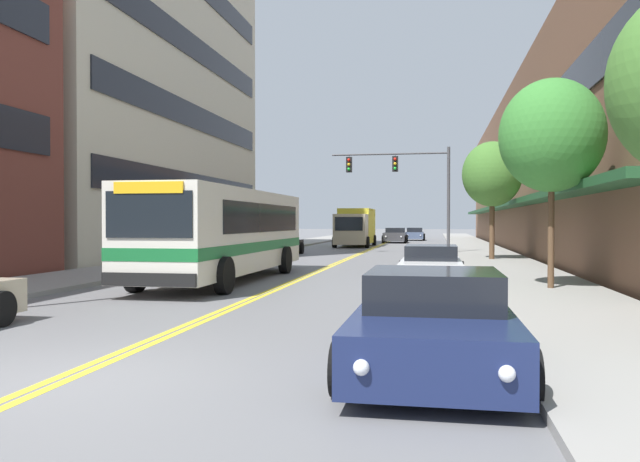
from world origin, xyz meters
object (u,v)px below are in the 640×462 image
Objects in this scene: traffic_signal_mast at (407,178)px; street_tree_right_far at (492,174)px; street_tree_right_mid at (552,136)px; car_slate_blue_moving_lead at (415,234)px; car_navy_parked_right_foreground at (433,325)px; car_charcoal_parked_left_near at (281,244)px; car_dark_grey_moving_second at (395,236)px; car_white_parked_right_mid at (431,267)px; city_bus at (227,230)px; box_truck at (355,227)px.

street_tree_right_far is (4.35, -6.41, -0.35)m from traffic_signal_mast.
traffic_signal_mast is 20.20m from street_tree_right_mid.
car_navy_parked_right_foreground is at bearing -87.89° from car_slate_blue_moving_lead.
car_charcoal_parked_left_near is 22.57m from car_dark_grey_moving_second.
car_slate_blue_moving_lead is 27.68m from traffic_signal_mast.
car_slate_blue_moving_lead reaches higher than car_white_parked_right_mid.
car_dark_grey_moving_second is at bearing 103.51° from street_tree_right_far.
city_bus is at bearing -94.74° from car_dark_grey_moving_second.
city_bus is at bearing -95.86° from car_slate_blue_moving_lead.
city_bus reaches higher than car_dark_grey_moving_second.
car_slate_blue_moving_lead is at bearing 96.28° from street_tree_right_mid.
car_navy_parked_right_foreground is 0.76× the size of street_tree_right_mid.
street_tree_right_far is at bearing 91.78° from street_tree_right_mid.
car_charcoal_parked_left_near is at bearing 108.01° from car_navy_parked_right_foreground.
box_truck is (2.70, 12.87, 0.88)m from car_charcoal_parked_left_near.
car_dark_grey_moving_second is (-3.61, 49.03, 0.05)m from car_navy_parked_right_foreground.
car_navy_parked_right_foreground is 0.76× the size of street_tree_right_far.
car_charcoal_parked_left_near reaches higher than car_dark_grey_moving_second.
car_navy_parked_right_foreground is (8.80, -27.06, -0.04)m from car_charcoal_parked_left_near.
car_navy_parked_right_foreground is at bearing -107.79° from street_tree_right_mid.
car_navy_parked_right_foreground is 10.74m from street_tree_right_mid.
car_slate_blue_moving_lead is 17.23m from box_truck.
traffic_signal_mast is (0.42, -27.40, 3.92)m from car_slate_blue_moving_lead.
car_charcoal_parked_left_near is 0.93× the size of car_dark_grey_moving_second.
box_truck is at bearing 112.52° from traffic_signal_mast.
car_white_parked_right_mid is at bearing -84.81° from car_dark_grey_moving_second.
car_slate_blue_moving_lead is (-2.09, 56.66, 0.02)m from car_navy_parked_right_foreground.
traffic_signal_mast is 1.24× the size of street_tree_right_far.
car_navy_parked_right_foreground is 0.93× the size of car_dark_grey_moving_second.
car_white_parked_right_mid is at bearing -8.99° from city_bus.
car_dark_grey_moving_second is at bearing 74.75° from box_truck.
street_tree_right_mid is at bearing -55.71° from car_charcoal_parked_left_near.
box_truck is at bearing 101.47° from car_white_parked_right_mid.
street_tree_right_mid is at bearing -76.37° from traffic_signal_mast.
street_tree_right_mid reaches higher than car_dark_grey_moving_second.
car_dark_grey_moving_second reaches higher than car_navy_parked_right_foreground.
car_navy_parked_right_foreground is at bearing -71.99° from car_charcoal_parked_left_near.
box_truck is at bearing 78.14° from car_charcoal_parked_left_near.
car_white_parked_right_mid is 0.58× the size of box_truck.
street_tree_right_mid is (3.09, 9.63, 3.64)m from car_navy_parked_right_foreground.
car_dark_grey_moving_second is (-3.50, 38.60, 0.07)m from car_white_parked_right_mid.
street_tree_right_far is (9.40, 11.37, 2.53)m from city_bus.
car_slate_blue_moving_lead reaches higher than car_navy_parked_right_foreground.
car_navy_parked_right_foreground is 56.69m from car_slate_blue_moving_lead.
car_charcoal_parked_left_near is 12.73m from street_tree_right_far.
street_tree_right_mid reaches higher than car_charcoal_parked_left_near.
traffic_signal_mast reaches higher than box_truck.
car_navy_parked_right_foreground is 23.28m from street_tree_right_far.
car_dark_grey_moving_second is at bearing 85.26° from city_bus.
traffic_signal_mast is (1.94, -19.77, 3.88)m from car_dark_grey_moving_second.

